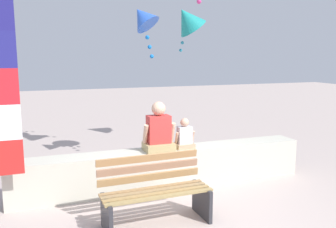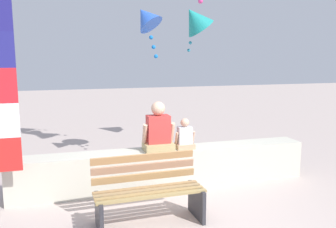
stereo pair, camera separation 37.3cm
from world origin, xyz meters
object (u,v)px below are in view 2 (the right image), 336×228
(park_bench, at_px, (148,193))
(person_adult, at_px, (158,132))
(person_child, at_px, (185,137))
(kite_blue, at_px, (146,18))
(kite_teal, at_px, (195,19))

(park_bench, distance_m, person_adult, 1.37)
(person_adult, relative_size, person_child, 1.58)
(park_bench, distance_m, kite_blue, 3.40)
(park_bench, relative_size, person_child, 2.83)
(park_bench, bearing_deg, kite_blue, 77.40)
(person_adult, distance_m, person_child, 0.48)
(person_child, bearing_deg, kite_teal, 66.46)
(person_adult, relative_size, kite_blue, 0.78)
(park_bench, relative_size, kite_teal, 1.25)
(person_child, relative_size, kite_teal, 0.44)
(park_bench, height_order, person_adult, person_adult)
(kite_teal, relative_size, kite_blue, 1.12)
(person_child, distance_m, kite_teal, 3.53)
(person_adult, bearing_deg, kite_teal, 58.22)
(park_bench, bearing_deg, person_child, 52.02)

